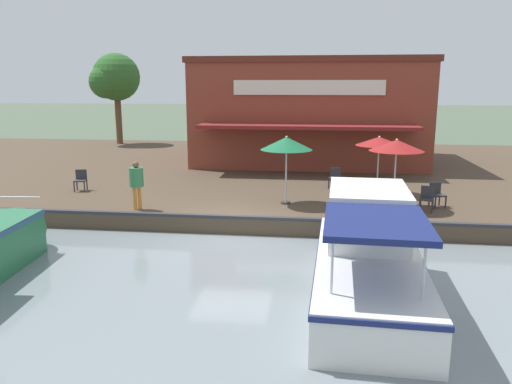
% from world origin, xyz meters
% --- Properties ---
extents(ground_plane, '(220.00, 220.00, 0.00)m').
position_xyz_m(ground_plane, '(0.00, 0.00, 0.00)').
color(ground_plane, '#4C5B47').
extents(quay_deck, '(22.00, 56.00, 0.60)m').
position_xyz_m(quay_deck, '(-11.00, 0.00, 0.30)').
color(quay_deck, '#4C3D2D').
rests_on(quay_deck, ground).
extents(quay_edge_fender, '(0.20, 50.40, 0.10)m').
position_xyz_m(quay_edge_fender, '(-0.10, 0.00, 0.65)').
color(quay_edge_fender, '#2D2D33').
rests_on(quay_edge_fender, quay_deck).
extents(waterfront_restaurant, '(10.37, 12.26, 5.58)m').
position_xyz_m(waterfront_restaurant, '(-13.43, 2.13, 3.39)').
color(waterfront_restaurant, brown).
rests_on(waterfront_restaurant, quay_deck).
extents(patio_umbrella_mid_patio_right, '(1.85, 1.85, 2.46)m').
position_xyz_m(patio_umbrella_mid_patio_right, '(-2.38, 1.57, 2.78)').
color(patio_umbrella_mid_patio_right, '#B7B7B7').
rests_on(patio_umbrella_mid_patio_right, quay_deck).
extents(patio_umbrella_mid_patio_left, '(1.83, 1.83, 2.28)m').
position_xyz_m(patio_umbrella_mid_patio_left, '(-4.56, 5.03, 2.67)').
color(patio_umbrella_mid_patio_left, '#B7B7B7').
rests_on(patio_umbrella_mid_patio_left, quay_deck).
extents(patio_umbrella_back_row, '(1.86, 1.86, 2.42)m').
position_xyz_m(patio_umbrella_back_row, '(-2.24, 5.35, 2.78)').
color(patio_umbrella_back_row, '#B7B7B7').
rests_on(patio_umbrella_back_row, quay_deck).
extents(cafe_chair_under_first_umbrella, '(0.55, 0.55, 0.85)m').
position_xyz_m(cafe_chair_under_first_umbrella, '(-1.89, 6.40, 1.08)').
color(cafe_chair_under_first_umbrella, '#2D2D33').
rests_on(cafe_chair_under_first_umbrella, quay_deck).
extents(cafe_chair_mid_patio, '(0.56, 0.56, 0.85)m').
position_xyz_m(cafe_chair_mid_patio, '(-2.60, 6.88, 1.08)').
color(cafe_chair_mid_patio, '#2D2D33').
rests_on(cafe_chair_mid_patio, quay_deck).
extents(cafe_chair_back_row_seat, '(0.53, 0.53, 0.85)m').
position_xyz_m(cafe_chair_back_row_seat, '(-5.44, 3.40, 1.08)').
color(cafe_chair_back_row_seat, '#2D2D33').
rests_on(cafe_chair_back_row_seat, quay_deck).
extents(cafe_chair_far_corner_seat, '(0.52, 0.52, 0.85)m').
position_xyz_m(cafe_chair_far_corner_seat, '(-3.60, -6.85, 1.08)').
color(cafe_chair_far_corner_seat, '#2D2D33').
rests_on(cafe_chair_far_corner_seat, quay_deck).
extents(person_at_quay_edge, '(0.48, 0.48, 1.68)m').
position_xyz_m(person_at_quay_edge, '(-0.87, -3.45, 1.66)').
color(person_at_quay_edge, orange).
rests_on(person_at_quay_edge, quay_deck).
extents(motorboat_distant_upstream, '(7.43, 2.55, 2.35)m').
position_xyz_m(motorboat_distant_upstream, '(3.67, 3.92, 0.91)').
color(motorboat_distant_upstream, white).
rests_on(motorboat_distant_upstream, river_water).
extents(tree_behind_restaurant, '(3.51, 3.34, 6.42)m').
position_xyz_m(tree_behind_restaurant, '(-19.46, -11.87, 5.23)').
color(tree_behind_restaurant, brown).
rests_on(tree_behind_restaurant, quay_deck).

